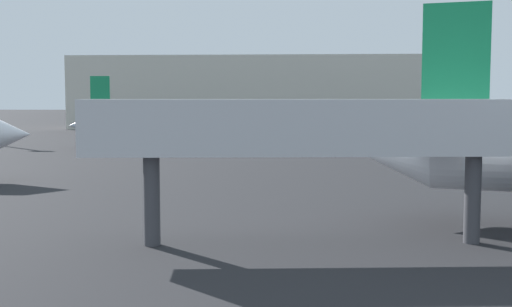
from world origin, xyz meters
name	(u,v)px	position (x,y,z in m)	size (l,w,h in m)	color
airplane_far_left	(180,125)	(-12.33, 71.58, 2.76)	(28.48, 18.91, 8.92)	#B2BCCC
jet_bridge	(362,130)	(5.11, 18.53, 4.93)	(22.08, 4.26, 6.45)	silver
terminal_building	(248,93)	(-7.65, 123.96, 7.14)	(69.36, 20.18, 14.27)	beige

